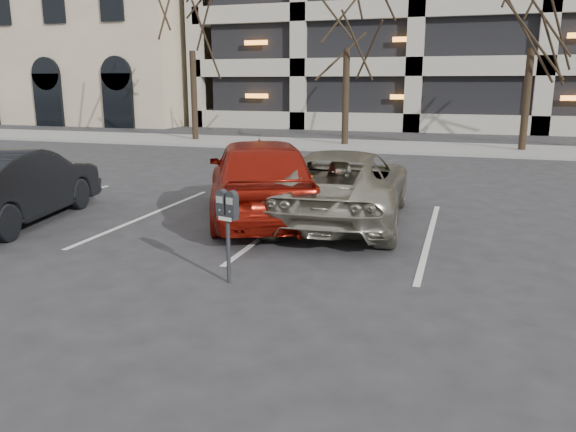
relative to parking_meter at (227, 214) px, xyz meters
name	(u,v)px	position (x,y,z in m)	size (l,w,h in m)	color
ground	(320,270)	(1.04, 0.88, -0.96)	(140.00, 140.00, 0.00)	#28282B
sidewalk	(417,148)	(1.04, 16.88, -0.90)	(80.00, 4.00, 0.12)	gray
stall_lines	(278,225)	(-0.36, 3.18, -0.95)	(16.90, 5.20, 0.00)	silver
office_building	(60,17)	(-26.96, 30.80, 6.53)	(26.00, 16.20, 15.00)	tan
parking_meter	(227,214)	(0.00, 0.00, 0.00)	(0.34, 0.21, 1.25)	black
suv_silver	(343,185)	(0.71, 3.94, -0.26)	(2.63, 5.17, 1.40)	#A6A38D
car_red	(260,177)	(-0.88, 3.63, -0.12)	(1.98, 4.91, 1.67)	#9A190E
car_dark	(13,185)	(-5.31, 1.90, -0.24)	(1.53, 4.39, 1.45)	black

